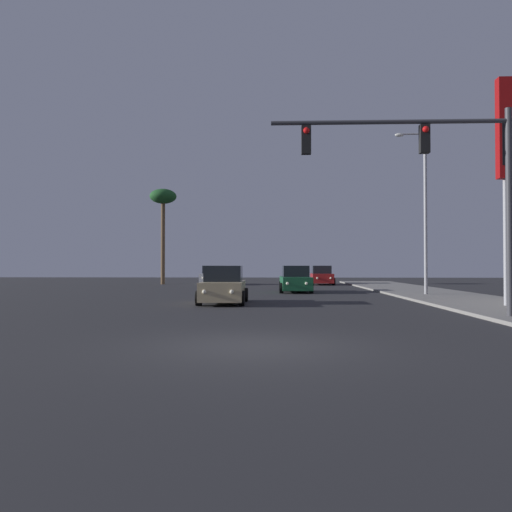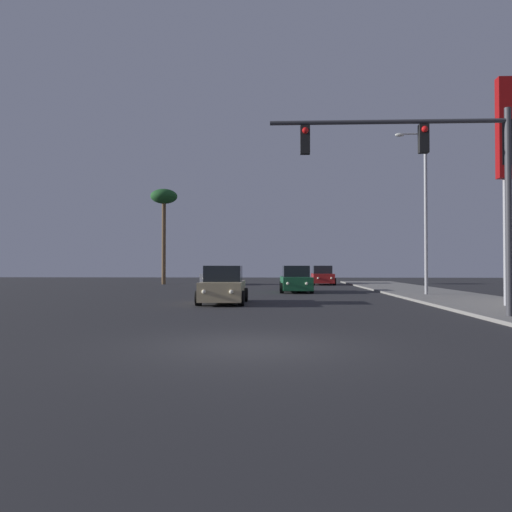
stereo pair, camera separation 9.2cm
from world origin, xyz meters
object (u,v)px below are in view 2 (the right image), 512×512
object	(u,v)px
street_lamp	(423,203)
car_green	(296,280)
car_red	(322,276)
palm_tree_far	(164,202)
car_tan	(223,286)
traffic_light_mast	(438,168)
car_white	(214,276)

from	to	relation	value
street_lamp	car_green	bearing A→B (deg)	150.03
car_red	palm_tree_far	xyz separation A→B (m)	(-14.20, 0.19, 6.70)
car_green	palm_tree_far	distance (m)	18.36
car_red	street_lamp	distance (m)	17.57
car_green	palm_tree_far	bearing A→B (deg)	-50.51
car_tan	car_green	bearing A→B (deg)	-111.90
car_red	traffic_light_mast	xyz separation A→B (m)	(1.01, -28.48, 3.98)
car_red	street_lamp	bearing A→B (deg)	104.66
car_red	car_green	bearing A→B (deg)	78.28
car_green	palm_tree_far	world-z (taller)	palm_tree_far
car_green	car_red	bearing A→B (deg)	-104.86
street_lamp	traffic_light_mast	bearing A→B (deg)	-104.20
car_green	car_white	distance (m)	14.21
car_tan	car_white	xyz separation A→B (m)	(-3.22, 21.98, 0.00)
car_tan	street_lamp	distance (m)	12.61
car_red	car_tan	size ratio (longest dim) A/B	1.00
car_green	street_lamp	xyz separation A→B (m)	(6.86, -3.96, 4.36)
car_tan	car_green	xyz separation A→B (m)	(3.60, 9.51, 0.00)
traffic_light_mast	street_lamp	size ratio (longest dim) A/B	0.84
car_white	palm_tree_far	size ratio (longest dim) A/B	0.50
car_green	car_white	xyz separation A→B (m)	(-6.82, 12.47, 0.00)
car_white	street_lamp	distance (m)	21.82
car_white	car_tan	bearing A→B (deg)	99.19
traffic_light_mast	car_green	bearing A→B (deg)	103.58
street_lamp	palm_tree_far	size ratio (longest dim) A/B	1.05
car_white	palm_tree_far	world-z (taller)	palm_tree_far
car_white	street_lamp	xyz separation A→B (m)	(13.68, -16.43, 4.36)
street_lamp	car_tan	bearing A→B (deg)	-152.04
car_tan	palm_tree_far	xyz separation A→B (m)	(-7.77, 22.28, 6.70)
car_red	car_green	size ratio (longest dim) A/B	1.00
traffic_light_mast	car_white	bearing A→B (deg)	110.59
car_red	car_white	xyz separation A→B (m)	(-9.65, -0.11, 0.00)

